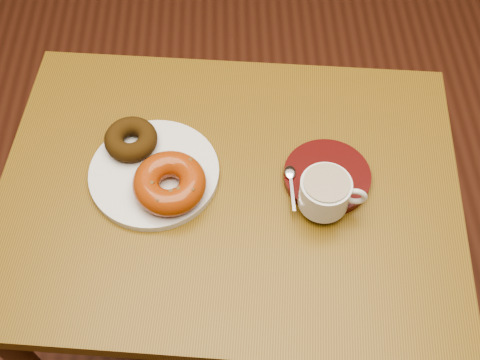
{
  "coord_description": "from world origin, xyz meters",
  "views": [
    {
      "loc": [
        -0.14,
        -0.87,
        1.66
      ],
      "look_at": [
        -0.13,
        -0.29,
        0.79
      ],
      "focal_mm": 45.0,
      "sensor_mm": 36.0,
      "label": 1
    }
  ],
  "objects_px": {
    "cafe_table": "(230,221)",
    "donut_plate": "(154,173)",
    "coffee_cup": "(326,192)",
    "saucer": "(327,176)"
  },
  "relations": [
    {
      "from": "donut_plate",
      "to": "cafe_table",
      "type": "bearing_deg",
      "value": -11.69
    },
    {
      "from": "cafe_table",
      "to": "donut_plate",
      "type": "height_order",
      "value": "donut_plate"
    },
    {
      "from": "cafe_table",
      "to": "donut_plate",
      "type": "distance_m",
      "value": 0.19
    },
    {
      "from": "cafe_table",
      "to": "saucer",
      "type": "height_order",
      "value": "saucer"
    },
    {
      "from": "saucer",
      "to": "cafe_table",
      "type": "bearing_deg",
      "value": -176.21
    },
    {
      "from": "saucer",
      "to": "coffee_cup",
      "type": "bearing_deg",
      "value": -102.5
    },
    {
      "from": "cafe_table",
      "to": "saucer",
      "type": "bearing_deg",
      "value": 9.43
    },
    {
      "from": "cafe_table",
      "to": "coffee_cup",
      "type": "bearing_deg",
      "value": -10.3
    },
    {
      "from": "coffee_cup",
      "to": "cafe_table",
      "type": "bearing_deg",
      "value": 175.51
    },
    {
      "from": "donut_plate",
      "to": "coffee_cup",
      "type": "relative_size",
      "value": 2.04
    }
  ]
}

